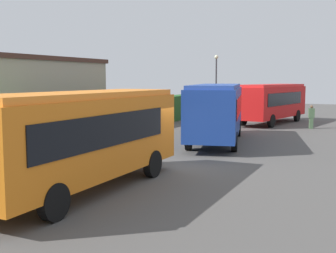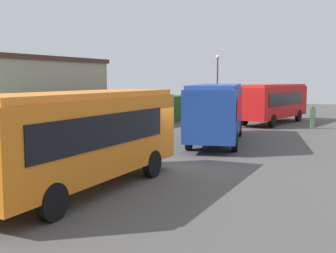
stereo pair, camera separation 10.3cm
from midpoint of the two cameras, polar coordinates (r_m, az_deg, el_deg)
ground_plane at (r=17.57m, az=0.17°, el=-5.52°), size 100.38×100.38×0.00m
bus_orange at (r=13.94m, az=-11.19°, el=-1.07°), size 9.02×2.68×3.21m
bus_blue at (r=24.46m, az=6.67°, el=2.27°), size 9.86×5.00×3.31m
bus_red at (r=35.90m, az=13.88°, el=3.32°), size 9.46×3.86×3.19m
person_center at (r=34.43m, az=7.83°, el=1.94°), size 0.47×0.47×1.89m
person_right at (r=32.92m, az=18.77°, el=1.28°), size 0.39×0.47×1.72m
hedge_row at (r=22.89m, az=-20.31°, el=-0.43°), size 62.19×1.76×2.14m
depot_building at (r=31.03m, az=-17.75°, el=4.08°), size 10.66×5.80×5.09m
lamppost at (r=39.88m, az=6.66°, el=6.28°), size 0.36×0.36×5.81m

